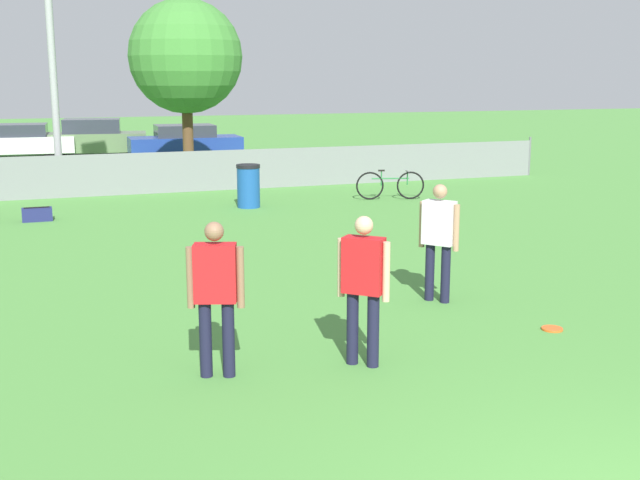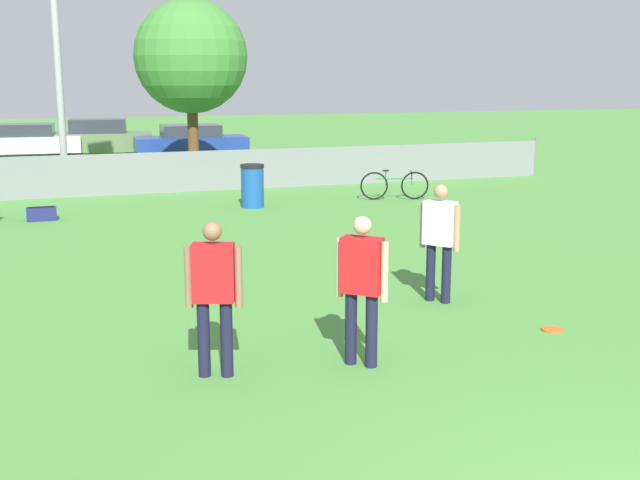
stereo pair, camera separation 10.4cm
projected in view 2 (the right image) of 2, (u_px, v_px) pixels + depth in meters
The scene contains 13 objects.
fence_backline at pixel (190, 172), 21.72m from camera, with size 21.95×0.07×1.21m.
light_pole at pixel (54, 6), 21.26m from camera, with size 0.90×0.36×8.34m.
tree_near_pole at pixel (191, 57), 23.58m from camera, with size 3.34×3.34×5.33m.
player_defender_red at pixel (362, 280), 8.55m from camera, with size 0.47×0.46×1.65m.
player_receiver_white at pixel (440, 235), 11.01m from camera, with size 0.44×0.49×1.65m.
player_thrower_red at pixel (214, 288), 8.23m from camera, with size 0.56×0.35×1.65m.
frisbee_disc at pixel (552, 329), 9.92m from camera, with size 0.27×0.27×0.03m.
bicycle_sideline at pixel (395, 185), 20.37m from camera, with size 1.70×0.59×0.76m.
trash_bin at pixel (252, 186), 19.14m from camera, with size 0.57×0.57×1.03m.
gear_bag_sideline at pixel (42, 214), 17.47m from camera, with size 0.63×0.34×0.31m.
parked_car_white at pixel (24, 141), 30.79m from camera, with size 4.33×2.18×1.29m.
parked_car_olive at pixel (99, 138), 31.71m from camera, with size 4.33×2.28×1.44m.
parked_car_blue at pixel (191, 141), 30.63m from camera, with size 4.25×1.94×1.27m.
Camera 2 is at (-3.88, -3.58, 3.09)m, focal length 45.00 mm.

